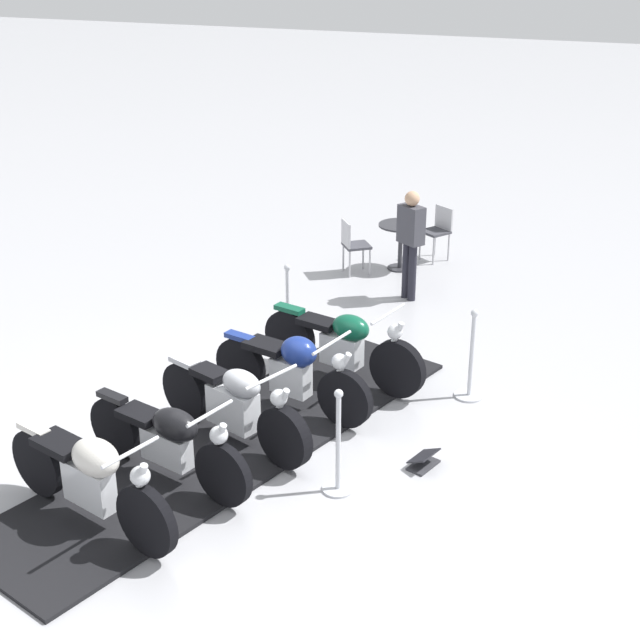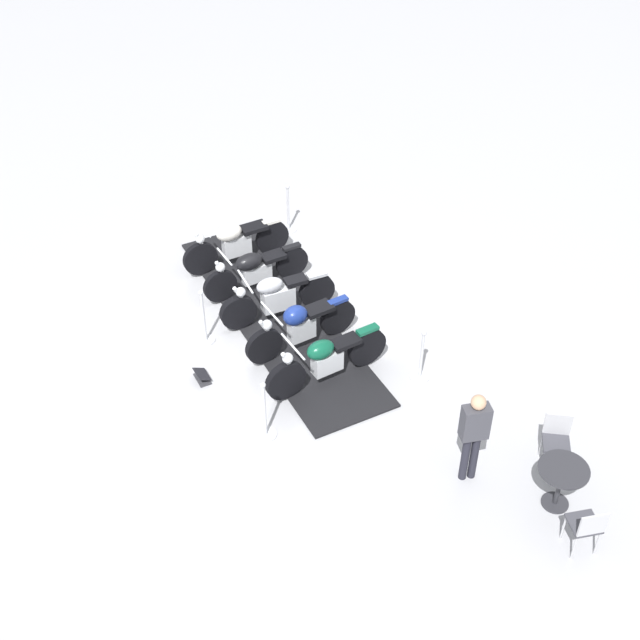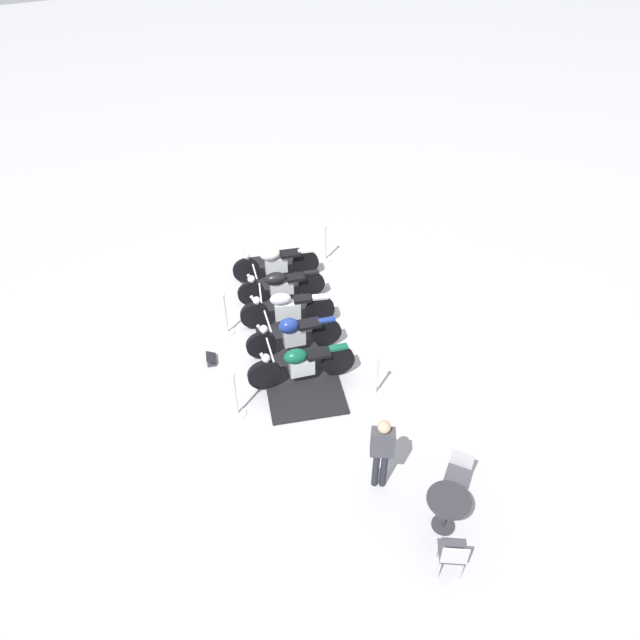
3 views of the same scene
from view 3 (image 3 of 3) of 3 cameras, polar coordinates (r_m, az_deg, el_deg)
name	(u,v)px [view 3 (image 3 of 3)]	position (r m, az deg, el deg)	size (l,w,h in m)	color
ground_plane	(288,325)	(14.00, -3.09, -0.47)	(80.00, 80.00, 0.00)	#B2B2B7
display_platform	(288,324)	(13.99, -3.10, -0.40)	(6.02, 1.57, 0.04)	black
motorcycle_cream	(274,262)	(15.18, -4.44, 5.66)	(2.18, 0.84, 1.01)	black
motorcycle_black	(280,285)	(14.43, -3.93, 3.44)	(2.13, 0.78, 0.97)	black
motorcycle_chrome	(286,309)	(13.69, -3.28, 1.11)	(2.13, 1.00, 0.99)	black
motorcycle_navy	(293,334)	(12.93, -2.63, -1.34)	(2.13, 0.78, 0.99)	black
motorcycle_forest	(300,364)	(12.25, -1.91, -4.28)	(2.26, 0.83, 1.04)	black
stanchion_right_mid	(226,320)	(13.69, -9.08, 0.00)	(0.32, 0.32, 1.13)	silver
stanchion_right_rear	(236,402)	(11.84, -8.12, -7.89)	(0.35, 0.35, 1.13)	silver
stanchion_left_front	(325,249)	(16.04, 0.52, 6.87)	(0.35, 0.35, 1.08)	silver
stanchion_left_rear	(376,382)	(12.19, 5.46, -6.04)	(0.33, 0.33, 1.03)	silver
info_placard	(212,359)	(13.22, -10.47, -3.77)	(0.30, 0.41, 0.18)	#333338
cafe_table	(448,506)	(10.24, 12.26, -17.21)	(0.73, 0.73, 0.76)	#2D2D33
cafe_chair_near_table	(459,470)	(10.77, 13.32, -13.92)	(0.56, 0.56, 0.89)	#B7B7BC
cafe_chair_across_table	(452,554)	(9.85, 12.71, -21.28)	(0.55, 0.55, 0.90)	#B7B7BC
bystander_person	(382,449)	(10.21, 6.02, -12.29)	(0.46, 0.40, 1.67)	#23232D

